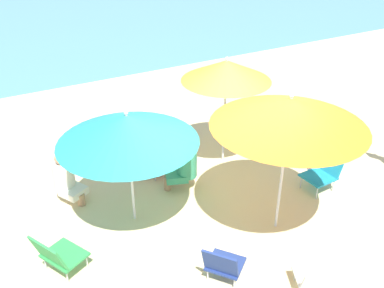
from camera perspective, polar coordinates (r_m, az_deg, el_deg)
ground_plane at (r=6.85m, az=4.87°, el=-8.54°), size 40.00×40.00×0.00m
sea_water at (r=19.56m, az=-20.08°, el=15.33°), size 40.00×16.00×0.01m
umbrella_yellow at (r=7.30m, az=4.65°, el=9.82°), size 1.56×1.56×2.01m
umbrella_teal at (r=5.83m, az=-8.70°, el=2.07°), size 1.98×1.98×1.82m
umbrella_orange at (r=5.60m, az=13.01°, el=4.21°), size 2.08×2.08×2.15m
beach_chair_a at (r=7.43m, az=17.28°, el=-3.54°), size 0.60×0.48×0.62m
beach_chair_b at (r=5.51m, az=4.18°, el=-15.80°), size 0.67×0.66×0.60m
beach_chair_c at (r=7.50m, az=-5.04°, el=-2.24°), size 0.55×0.54×0.56m
beach_chair_d at (r=5.84m, az=-17.72°, el=-13.97°), size 0.69×0.70×0.63m
beach_chair_e at (r=5.57m, az=16.96°, el=-16.99°), size 0.71×0.68×0.54m
person_a at (r=7.08m, az=-16.63°, el=-4.42°), size 0.49×0.57×0.85m
person_b at (r=7.01m, az=-1.04°, el=-2.73°), size 0.56×0.44×0.95m
beach_bag at (r=7.98m, az=16.30°, el=-2.37°), size 0.27×0.21×0.32m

